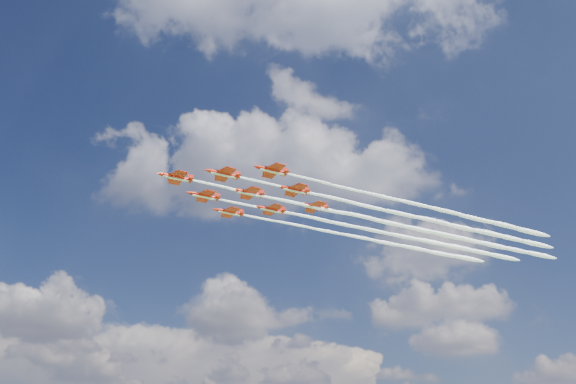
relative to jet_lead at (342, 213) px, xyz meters
name	(u,v)px	position (x,y,z in m)	size (l,w,h in m)	color
jet_lead	(342,213)	(0.00, 0.00, 0.00)	(94.21, 64.16, 2.59)	red
jet_row2_port	(385,210)	(13.21, -0.46, 0.00)	(94.21, 64.16, 2.59)	red
jet_row2_starb	(357,227)	(4.64, 12.38, 0.00)	(94.21, 64.16, 2.59)	red
jet_row3_port	(429,207)	(26.43, -0.91, 0.00)	(94.21, 64.16, 2.59)	red
jet_row3_centre	(398,225)	(17.86, 11.92, 0.00)	(94.21, 64.16, 2.59)	red
jet_row3_starb	(371,240)	(9.29, 24.76, 0.00)	(94.21, 64.16, 2.59)	red
jet_row4_port	(439,222)	(31.07, 11.47, 0.00)	(94.21, 64.16, 2.59)	red
jet_row4_starb	(409,238)	(22.50, 24.30, 0.00)	(94.21, 64.16, 2.59)	red
jet_tail	(449,236)	(35.72, 23.85, 0.00)	(94.21, 64.16, 2.59)	red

